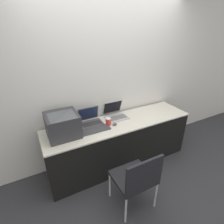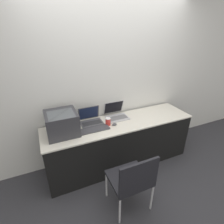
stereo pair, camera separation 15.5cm
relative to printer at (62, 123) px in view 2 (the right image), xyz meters
The scene contains 10 objects.
ground_plane 1.30m from the printer, 20.88° to the right, with size 14.00×14.00×0.00m, color #333338.
wall_back 0.98m from the printer, 21.28° to the left, with size 8.00×0.05×2.60m.
table 1.01m from the printer, ahead, with size 2.32×0.60×0.77m.
printer is the anchor object (origin of this frame).
laptop_left 0.47m from the printer, 17.99° to the left, with size 0.33×0.26×0.23m.
laptop_right 0.88m from the printer, ahead, with size 0.34×0.32×0.24m.
external_keyboard 0.45m from the printer, 12.70° to the right, with size 0.42×0.14×0.02m.
coffee_cup 0.66m from the printer, ahead, with size 0.08×0.08×0.11m.
mouse 0.74m from the printer, ahead, with size 0.07×0.04×0.04m.
chair 1.14m from the printer, 54.31° to the right, with size 0.47×0.43×0.83m.
Camera 2 is at (-1.05, -1.78, 2.07)m, focal length 28.00 mm.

